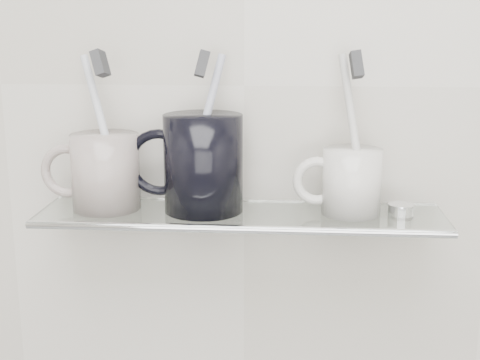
# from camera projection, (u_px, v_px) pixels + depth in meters

# --- Properties ---
(wall_back) EXTENTS (2.50, 0.00, 2.50)m
(wall_back) POSITION_uv_depth(u_px,v_px,m) (244.00, 86.00, 0.85)
(wall_back) COLOR beige
(wall_back) RESTS_ON ground
(shelf_glass) EXTENTS (0.50, 0.12, 0.01)m
(shelf_glass) POSITION_uv_depth(u_px,v_px,m) (241.00, 215.00, 0.83)
(shelf_glass) COLOR silver
(shelf_glass) RESTS_ON wall_back
(shelf_rail) EXTENTS (0.50, 0.01, 0.01)m
(shelf_rail) POSITION_uv_depth(u_px,v_px,m) (237.00, 229.00, 0.77)
(shelf_rail) COLOR silver
(shelf_rail) RESTS_ON shelf_glass
(bracket_left) EXTENTS (0.02, 0.03, 0.02)m
(bracket_left) POSITION_uv_depth(u_px,v_px,m) (86.00, 210.00, 0.89)
(bracket_left) COLOR silver
(bracket_left) RESTS_ON wall_back
(bracket_right) EXTENTS (0.02, 0.03, 0.02)m
(bracket_right) POSITION_uv_depth(u_px,v_px,m) (405.00, 216.00, 0.86)
(bracket_right) COLOR silver
(bracket_right) RESTS_ON wall_back
(mug_left) EXTENTS (0.11, 0.11, 0.09)m
(mug_left) POSITION_uv_depth(u_px,v_px,m) (106.00, 172.00, 0.83)
(mug_left) COLOR silver
(mug_left) RESTS_ON shelf_glass
(mug_left_handle) EXTENTS (0.07, 0.01, 0.07)m
(mug_left_handle) POSITION_uv_depth(u_px,v_px,m) (68.00, 171.00, 0.84)
(mug_left_handle) COLOR silver
(mug_left_handle) RESTS_ON mug_left
(toothbrush_left) EXTENTS (0.07, 0.06, 0.18)m
(toothbrush_left) POSITION_uv_depth(u_px,v_px,m) (104.00, 129.00, 0.82)
(toothbrush_left) COLOR silver
(toothbrush_left) RESTS_ON mug_left
(bristles_left) EXTENTS (0.02, 0.03, 0.04)m
(bristles_left) POSITION_uv_depth(u_px,v_px,m) (100.00, 63.00, 0.80)
(bristles_left) COLOR #303134
(bristles_left) RESTS_ON toothbrush_left
(mug_center) EXTENTS (0.12, 0.12, 0.12)m
(mug_center) POSITION_uv_depth(u_px,v_px,m) (203.00, 163.00, 0.82)
(mug_center) COLOR black
(mug_center) RESTS_ON shelf_glass
(mug_center_handle) EXTENTS (0.08, 0.01, 0.08)m
(mug_center_handle) POSITION_uv_depth(u_px,v_px,m) (159.00, 163.00, 0.82)
(mug_center_handle) COLOR black
(mug_center_handle) RESTS_ON mug_center
(toothbrush_center) EXTENTS (0.06, 0.05, 0.18)m
(toothbrush_center) POSITION_uv_depth(u_px,v_px,m) (203.00, 131.00, 0.81)
(toothbrush_center) COLOR #ABB1D1
(toothbrush_center) RESTS_ON mug_center
(bristles_center) EXTENTS (0.02, 0.03, 0.04)m
(bristles_center) POSITION_uv_depth(u_px,v_px,m) (202.00, 64.00, 0.79)
(bristles_center) COLOR #303134
(bristles_center) RESTS_ON toothbrush_center
(mug_right) EXTENTS (0.09, 0.09, 0.08)m
(mug_right) POSITION_uv_depth(u_px,v_px,m) (352.00, 182.00, 0.81)
(mug_right) COLOR silver
(mug_right) RESTS_ON shelf_glass
(mug_right_handle) EXTENTS (0.06, 0.01, 0.06)m
(mug_right_handle) POSITION_uv_depth(u_px,v_px,m) (317.00, 181.00, 0.82)
(mug_right_handle) COLOR silver
(mug_right_handle) RESTS_ON mug_right
(toothbrush_right) EXTENTS (0.04, 0.06, 0.19)m
(toothbrush_right) POSITION_uv_depth(u_px,v_px,m) (354.00, 132.00, 0.80)
(toothbrush_right) COLOR beige
(toothbrush_right) RESTS_ON mug_right
(bristles_right) EXTENTS (0.02, 0.03, 0.04)m
(bristles_right) POSITION_uv_depth(u_px,v_px,m) (357.00, 65.00, 0.78)
(bristles_right) COLOR #303134
(bristles_right) RESTS_ON toothbrush_right
(chrome_cap) EXTENTS (0.03, 0.03, 0.01)m
(chrome_cap) POSITION_uv_depth(u_px,v_px,m) (401.00, 209.00, 0.82)
(chrome_cap) COLOR silver
(chrome_cap) RESTS_ON shelf_glass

